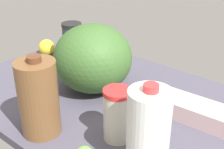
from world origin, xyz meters
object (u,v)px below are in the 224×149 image
egg_carton (197,112)px  milk_jug (148,134)px  lime_far_back (83,40)px  shaker_bottle (73,44)px  chocolate_milk_jug (39,98)px  lemon_by_jug (47,47)px  tumbler_cup (117,115)px  lime_beside_bowl (100,56)px  watermelon (93,58)px

egg_carton → milk_jug: (0.98, -30.37, 9.17)cm
lime_far_back → shaker_bottle: bearing=-54.9°
egg_carton → lime_far_back: egg_carton is taller
egg_carton → chocolate_milk_jug: bearing=-135.8°
chocolate_milk_jug → lemon_by_jug: 63.11cm
chocolate_milk_jug → lime_far_back: chocolate_milk_jug is taller
lime_far_back → lemon_by_jug: bearing=-100.8°
chocolate_milk_jug → lemon_by_jug: chocolate_milk_jug is taller
lemon_by_jug → chocolate_milk_jug: bearing=-40.4°
tumbler_cup → lemon_by_jug: size_ratio=2.18×
shaker_bottle → lime_beside_bowl: 13.90cm
lime_beside_bowl → chocolate_milk_jug: bearing=-66.5°
shaker_bottle → tumbler_cup: (49.36, -28.51, -1.43)cm
chocolate_milk_jug → lime_beside_bowl: size_ratio=4.04×
egg_carton → milk_jug: size_ratio=1.17×
lime_beside_bowl → tumbler_cup: bearing=-42.3°
lime_far_back → egg_carton: bearing=-17.6°
watermelon → tumbler_cup: bearing=-33.9°
lemon_by_jug → watermelon: bearing=-13.9°
milk_jug → lime_beside_bowl: bearing=142.1°
lime_beside_bowl → lime_far_back: size_ratio=1.18×
tumbler_cup → lime_far_back: size_ratio=3.11×
tumbler_cup → lime_far_back: bearing=142.5°
watermelon → lime_far_back: (-37.04, 31.06, -10.24)cm
milk_jug → watermelon: bearing=150.1°
egg_carton → lemon_by_jug: size_ratio=3.96×
chocolate_milk_jug → milk_jug: size_ratio=0.98×
chocolate_milk_jug → egg_carton: bearing=47.5°
watermelon → lemon_by_jug: size_ratio=3.86×
watermelon → tumbler_cup: 32.53cm
watermelon → shaker_bottle: bearing=155.0°
shaker_bottle → lime_beside_bowl: shaker_bottle is taller
milk_jug → lemon_by_jug: (-82.44, 33.98, -8.36)cm
milk_jug → lime_beside_bowl: (-56.91, 44.28, -9.03)cm
lime_far_back → watermelon: bearing=-40.0°
chocolate_milk_jug → watermelon: size_ratio=0.86×
tumbler_cup → egg_carton: bearing=60.8°
chocolate_milk_jug → tumbler_cup: chocolate_milk_jug is taller
shaker_bottle → milk_jug: bearing=-28.2°
egg_carton → lime_beside_bowl: bearing=162.7°
egg_carton → tumbler_cup: size_ratio=1.82×
shaker_bottle → chocolate_milk_jug: bearing=-54.5°
egg_carton → watermelon: (-40.46, -6.54, 9.89)cm
watermelon → lemon_by_jug: (-41.01, 10.15, -9.09)cm
shaker_bottle → tumbler_cup: bearing=-30.0°
lime_beside_bowl → watermelon: bearing=-52.9°
lemon_by_jug → lime_far_back: bearing=79.2°
shaker_bottle → tumbler_cup: shaker_bottle is taller
chocolate_milk_jug → egg_carton: size_ratio=0.84×
chocolate_milk_jug → watermelon: bearing=102.3°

